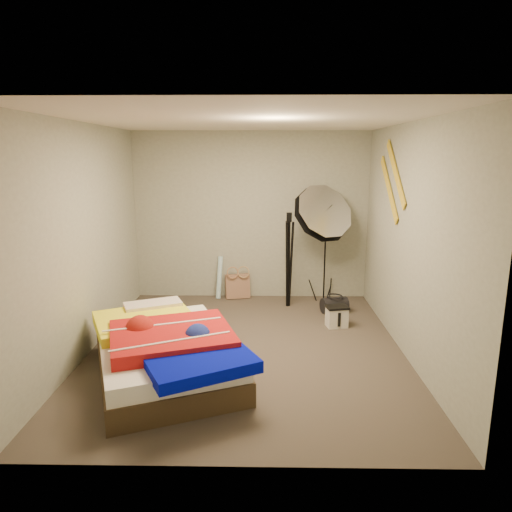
{
  "coord_description": "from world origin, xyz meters",
  "views": [
    {
      "loc": [
        0.2,
        -4.82,
        2.16
      ],
      "look_at": [
        0.1,
        0.6,
        0.95
      ],
      "focal_mm": 32.0,
      "sensor_mm": 36.0,
      "label": 1
    }
  ],
  "objects_px": {
    "duffel_bag": "(334,305)",
    "tote_bag": "(238,286)",
    "wrapping_roll": "(219,277)",
    "bed": "(166,350)",
    "photo_umbrella": "(321,215)",
    "camera_tripod": "(289,253)",
    "camera_case": "(337,317)"
  },
  "relations": [
    {
      "from": "photo_umbrella",
      "to": "wrapping_roll",
      "type": "bearing_deg",
      "value": 169.58
    },
    {
      "from": "tote_bag",
      "to": "wrapping_roll",
      "type": "relative_size",
      "value": 0.58
    },
    {
      "from": "photo_umbrella",
      "to": "bed",
      "type": "bearing_deg",
      "value": -128.13
    },
    {
      "from": "wrapping_roll",
      "to": "tote_bag",
      "type": "bearing_deg",
      "value": 0.0
    },
    {
      "from": "wrapping_roll",
      "to": "photo_umbrella",
      "type": "xyz_separation_m",
      "value": [
        1.49,
        -0.27,
        1.0
      ]
    },
    {
      "from": "tote_bag",
      "to": "wrapping_roll",
      "type": "distance_m",
      "value": 0.31
    },
    {
      "from": "wrapping_roll",
      "to": "camera_tripod",
      "type": "xyz_separation_m",
      "value": [
        1.03,
        -0.37,
        0.46
      ]
    },
    {
      "from": "tote_bag",
      "to": "duffel_bag",
      "type": "relative_size",
      "value": 1.04
    },
    {
      "from": "wrapping_roll",
      "to": "duffel_bag",
      "type": "relative_size",
      "value": 1.8
    },
    {
      "from": "tote_bag",
      "to": "camera_tripod",
      "type": "bearing_deg",
      "value": -39.26
    },
    {
      "from": "camera_case",
      "to": "camera_tripod",
      "type": "relative_size",
      "value": 0.19
    },
    {
      "from": "duffel_bag",
      "to": "wrapping_roll",
      "type": "bearing_deg",
      "value": 141.65
    },
    {
      "from": "tote_bag",
      "to": "bed",
      "type": "xyz_separation_m",
      "value": [
        -0.56,
        -2.54,
        0.08
      ]
    },
    {
      "from": "bed",
      "to": "camera_case",
      "type": "bearing_deg",
      "value": 35.39
    },
    {
      "from": "tote_bag",
      "to": "duffel_bag",
      "type": "xyz_separation_m",
      "value": [
        1.39,
        -0.65,
        -0.08
      ]
    },
    {
      "from": "duffel_bag",
      "to": "bed",
      "type": "bearing_deg",
      "value": -153.01
    },
    {
      "from": "duffel_bag",
      "to": "photo_umbrella",
      "type": "bearing_deg",
      "value": 98.05
    },
    {
      "from": "tote_bag",
      "to": "camera_tripod",
      "type": "xyz_separation_m",
      "value": [
        0.75,
        -0.37,
        0.6
      ]
    },
    {
      "from": "bed",
      "to": "photo_umbrella",
      "type": "bearing_deg",
      "value": 51.87
    },
    {
      "from": "duffel_bag",
      "to": "tote_bag",
      "type": "bearing_deg",
      "value": 137.89
    },
    {
      "from": "duffel_bag",
      "to": "camera_tripod",
      "type": "bearing_deg",
      "value": 139.18
    },
    {
      "from": "camera_case",
      "to": "photo_umbrella",
      "type": "relative_size",
      "value": 0.14
    },
    {
      "from": "camera_case",
      "to": "photo_umbrella",
      "type": "height_order",
      "value": "photo_umbrella"
    },
    {
      "from": "wrapping_roll",
      "to": "duffel_bag",
      "type": "bearing_deg",
      "value": -21.29
    },
    {
      "from": "camera_case",
      "to": "duffel_bag",
      "type": "height_order",
      "value": "camera_case"
    },
    {
      "from": "wrapping_roll",
      "to": "duffel_bag",
      "type": "distance_m",
      "value": 1.8
    },
    {
      "from": "wrapping_roll",
      "to": "photo_umbrella",
      "type": "distance_m",
      "value": 1.81
    },
    {
      "from": "duffel_bag",
      "to": "bed",
      "type": "xyz_separation_m",
      "value": [
        -1.95,
        -1.89,
        0.15
      ]
    },
    {
      "from": "duffel_bag",
      "to": "camera_tripod",
      "type": "xyz_separation_m",
      "value": [
        -0.63,
        0.28,
        0.67
      ]
    },
    {
      "from": "wrapping_roll",
      "to": "camera_tripod",
      "type": "relative_size",
      "value": 0.47
    },
    {
      "from": "camera_case",
      "to": "duffel_bag",
      "type": "distance_m",
      "value": 0.54
    },
    {
      "from": "bed",
      "to": "camera_tripod",
      "type": "height_order",
      "value": "camera_tripod"
    }
  ]
}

